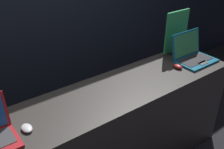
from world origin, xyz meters
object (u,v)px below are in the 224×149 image
object	(u,v)px
promo_stand_back	(176,33)
mouse_front	(27,128)
laptop_back	(192,54)
mouse_back	(178,66)

from	to	relation	value
promo_stand_back	mouse_front	bearing A→B (deg)	-171.40
laptop_back	promo_stand_back	size ratio (longest dim) A/B	0.88
mouse_back	promo_stand_back	xyz separation A→B (m)	(0.24, 0.26, 0.19)
laptop_back	promo_stand_back	bearing A→B (deg)	90.00
laptop_back	mouse_front	bearing A→B (deg)	-179.11
mouse_front	promo_stand_back	distance (m)	1.67
mouse_front	promo_stand_back	world-z (taller)	promo_stand_back
mouse_front	promo_stand_back	size ratio (longest dim) A/B	0.22
mouse_front	laptop_back	world-z (taller)	laptop_back
laptop_back	mouse_back	world-z (taller)	laptop_back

